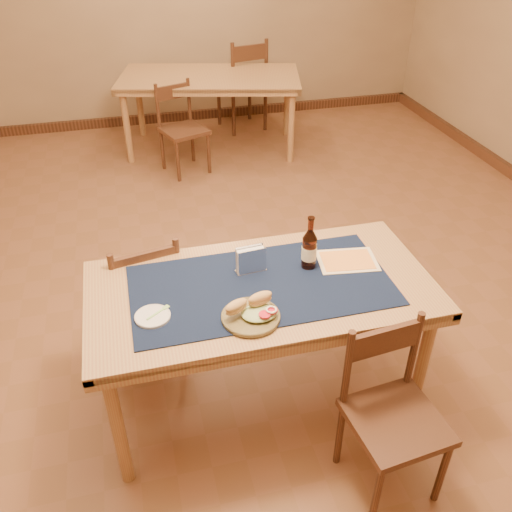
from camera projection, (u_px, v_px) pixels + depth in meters
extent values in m
cube|color=brown|center=(230.00, 305.00, 3.57)|extent=(6.00, 7.00, 0.02)
cylinder|color=#9F804B|center=(118.00, 428.00, 2.33)|extent=(0.06, 0.06, 0.71)
cylinder|color=#9F804B|center=(421.00, 367.00, 2.62)|extent=(0.06, 0.06, 0.71)
cylinder|color=#9F804B|center=(113.00, 330.00, 2.84)|extent=(0.06, 0.06, 0.71)
cylinder|color=#9F804B|center=(367.00, 288.00, 3.13)|extent=(0.06, 0.06, 0.71)
cube|color=#9F804B|center=(261.00, 289.00, 2.52)|extent=(1.60, 0.80, 0.04)
cube|color=#0E1733|center=(261.00, 285.00, 2.50)|extent=(1.20, 0.60, 0.01)
cube|color=#4F2E1C|center=(168.00, 117.00, 6.32)|extent=(6.00, 0.06, 0.10)
cylinder|color=#9F804B|center=(127.00, 128.00, 5.21)|extent=(0.07, 0.07, 0.71)
cylinder|color=#9F804B|center=(291.00, 127.00, 5.22)|extent=(0.07, 0.07, 0.71)
cylinder|color=#9F804B|center=(140.00, 103.00, 5.80)|extent=(0.07, 0.07, 0.71)
cylinder|color=#9F804B|center=(287.00, 103.00, 5.81)|extent=(0.07, 0.07, 0.71)
cube|color=#9F804B|center=(210.00, 77.00, 5.30)|extent=(1.90, 1.26, 0.04)
cylinder|color=#4F2E1C|center=(166.00, 298.00, 3.29)|extent=(0.03, 0.03, 0.41)
cylinder|color=#4F2E1C|center=(112.00, 313.00, 3.18)|extent=(0.03, 0.03, 0.41)
cylinder|color=#4F2E1C|center=(184.00, 331.00, 3.05)|extent=(0.03, 0.03, 0.41)
cylinder|color=#4F2E1C|center=(127.00, 349.00, 2.93)|extent=(0.03, 0.03, 0.41)
cube|color=#4F2E1C|center=(143.00, 294.00, 3.00)|extent=(0.45, 0.45, 0.04)
cube|color=#4F2E1C|center=(145.00, 263.00, 2.69)|extent=(0.33, 0.09, 0.13)
cylinder|color=#4F2E1C|center=(179.00, 273.00, 2.81)|extent=(0.03, 0.03, 0.42)
cylinder|color=#4F2E1C|center=(116.00, 289.00, 2.69)|extent=(0.03, 0.03, 0.42)
cylinder|color=#4F2E1C|center=(377.00, 495.00, 2.23)|extent=(0.03, 0.03, 0.41)
cylinder|color=#4F2E1C|center=(443.00, 471.00, 2.32)|extent=(0.03, 0.03, 0.41)
cylinder|color=#4F2E1C|center=(340.00, 433.00, 2.48)|extent=(0.03, 0.03, 0.41)
cylinder|color=#4F2E1C|center=(401.00, 414.00, 2.58)|extent=(0.03, 0.03, 0.41)
cube|color=#4F2E1C|center=(396.00, 422.00, 2.29)|extent=(0.42, 0.42, 0.04)
cube|color=#4F2E1C|center=(385.00, 340.00, 2.24)|extent=(0.33, 0.06, 0.13)
cylinder|color=#4F2E1C|center=(347.00, 369.00, 2.26)|extent=(0.03, 0.03, 0.42)
cylinder|color=#4F2E1C|center=(414.00, 350.00, 2.35)|extent=(0.03, 0.03, 0.42)
cylinder|color=#4F2E1C|center=(178.00, 161.00, 4.95)|extent=(0.03, 0.03, 0.41)
cylinder|color=#4F2E1C|center=(209.00, 153.00, 5.10)|extent=(0.03, 0.03, 0.41)
cylinder|color=#4F2E1C|center=(162.00, 149.00, 5.17)|extent=(0.03, 0.03, 0.41)
cylinder|color=#4F2E1C|center=(192.00, 142.00, 5.32)|extent=(0.03, 0.03, 0.41)
cube|color=#4F2E1C|center=(184.00, 131.00, 5.02)|extent=(0.48, 0.48, 0.04)
cube|color=#4F2E1C|center=(173.00, 92.00, 4.96)|extent=(0.31, 0.13, 0.13)
cylinder|color=#4F2E1C|center=(158.00, 107.00, 4.94)|extent=(0.03, 0.03, 0.41)
cylinder|color=#4F2E1C|center=(189.00, 100.00, 5.09)|extent=(0.03, 0.03, 0.41)
cylinder|color=#4F2E1C|center=(250.00, 98.00, 6.28)|extent=(0.04, 0.04, 0.49)
cylinder|color=#4F2E1C|center=(219.00, 104.00, 6.13)|extent=(0.04, 0.04, 0.49)
cylinder|color=#4F2E1C|center=(265.00, 109.00, 5.99)|extent=(0.04, 0.04, 0.49)
cylinder|color=#4F2E1C|center=(234.00, 114.00, 5.85)|extent=(0.04, 0.04, 0.49)
cube|color=#4F2E1C|center=(242.00, 84.00, 5.92)|extent=(0.54, 0.54, 0.04)
cube|color=#4F2E1C|center=(250.00, 53.00, 5.56)|extent=(0.39, 0.12, 0.15)
cylinder|color=#4F2E1C|center=(266.00, 63.00, 5.71)|extent=(0.04, 0.04, 0.50)
cylinder|color=#4F2E1C|center=(233.00, 68.00, 5.56)|extent=(0.04, 0.04, 0.50)
cylinder|color=brown|center=(251.00, 317.00, 2.30)|extent=(0.25, 0.25, 0.01)
torus|color=brown|center=(251.00, 316.00, 2.30)|extent=(0.25, 0.25, 0.01)
ellipsoid|color=#ADC98A|center=(259.00, 313.00, 2.29)|extent=(0.15, 0.12, 0.03)
ellipsoid|color=tan|center=(236.00, 307.00, 2.27)|extent=(0.12, 0.09, 0.06)
ellipsoid|color=tan|center=(260.00, 299.00, 2.31)|extent=(0.12, 0.08, 0.06)
cylinder|color=red|center=(265.00, 315.00, 2.26)|extent=(0.05, 0.05, 0.01)
cylinder|color=red|center=(272.00, 310.00, 2.28)|extent=(0.05, 0.05, 0.01)
torus|color=white|center=(271.00, 310.00, 2.27)|extent=(0.05, 0.05, 0.01)
cylinder|color=silver|center=(153.00, 316.00, 2.31)|extent=(0.15, 0.15, 0.01)
torus|color=silver|center=(152.00, 316.00, 2.31)|extent=(0.15, 0.15, 0.01)
cube|color=#97D776|center=(155.00, 314.00, 2.31)|extent=(0.08, 0.06, 0.00)
cube|color=#97D776|center=(166.00, 307.00, 2.35)|extent=(0.03, 0.03, 0.00)
cylinder|color=#4D1D0D|center=(309.00, 252.00, 2.58)|extent=(0.07, 0.07, 0.16)
cone|color=#4D1D0D|center=(310.00, 235.00, 2.52)|extent=(0.07, 0.07, 0.04)
cylinder|color=#4D1D0D|center=(311.00, 225.00, 2.49)|extent=(0.03, 0.03, 0.06)
cylinder|color=#4D1D0D|center=(311.00, 218.00, 2.47)|extent=(0.03, 0.03, 0.01)
cylinder|color=#FFF9CB|center=(309.00, 252.00, 2.58)|extent=(0.07, 0.07, 0.07)
cube|color=silver|center=(251.00, 270.00, 2.59)|extent=(0.15, 0.07, 0.00)
cube|color=silver|center=(252.00, 262.00, 2.54)|extent=(0.14, 0.02, 0.13)
cube|color=silver|center=(249.00, 256.00, 2.57)|extent=(0.14, 0.02, 0.13)
cube|color=silver|center=(251.00, 260.00, 2.56)|extent=(0.13, 0.05, 0.12)
cube|color=teal|center=(252.00, 260.00, 2.54)|extent=(0.09, 0.01, 0.04)
cube|color=beige|center=(347.00, 261.00, 2.66)|extent=(0.31, 0.25, 0.00)
cube|color=orange|center=(347.00, 260.00, 2.66)|extent=(0.27, 0.20, 0.00)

